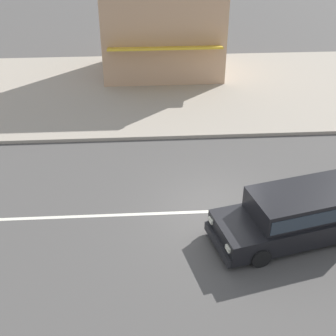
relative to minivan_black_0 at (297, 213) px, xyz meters
name	(u,v)px	position (x,y,z in m)	size (l,w,h in m)	color
ground_plane	(219,211)	(-2.09, 1.31, -0.85)	(160.00, 160.00, 0.00)	#4C4947
lane_centre_stripe	(219,211)	(-2.09, 1.31, -0.84)	(50.40, 0.14, 0.01)	silver
kerb_strip	(189,89)	(-2.09, 11.24, -0.77)	(68.00, 10.00, 0.15)	#9E9384
minivan_black_0	(297,213)	(0.00, 0.00, 0.00)	(5.07, 2.89, 1.56)	black
shopfront_mid_block	(162,21)	(-3.29, 13.62, 1.99)	(6.27, 4.86, 5.37)	tan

